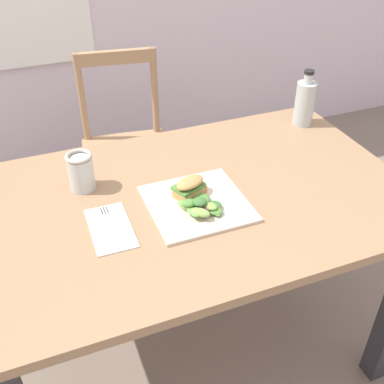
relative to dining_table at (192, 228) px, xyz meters
The scene contains 10 objects.
ground_plane 0.64m from the dining_table, 68.87° to the right, with size 8.86×8.86×0.00m, color #7A6B5B.
dining_table is the anchor object (origin of this frame).
chair_wooden_far 0.85m from the dining_table, 90.43° to the left, with size 0.45×0.45×0.87m.
plate_lunch 0.14m from the dining_table, 94.55° to the right, with size 0.28×0.28×0.01m, color beige.
sandwich_half_front 0.16m from the dining_table, 157.47° to the right, with size 0.11×0.09×0.06m.
salad_mixed_greens 0.18m from the dining_table, 96.73° to the right, with size 0.13×0.14×0.04m.
napkin_folded 0.30m from the dining_table, 167.40° to the right, with size 0.11×0.20×0.00m, color silver.
fork_on_napkin 0.30m from the dining_table, behind, with size 0.03×0.19×0.00m.
bottle_cold_brew 0.66m from the dining_table, 26.74° to the left, with size 0.07×0.07×0.21m.
mason_jar_iced_tea 0.38m from the dining_table, 151.39° to the left, with size 0.08×0.08×0.12m.
Camera 1 is at (-0.48, -0.89, 1.57)m, focal length 43.74 mm.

